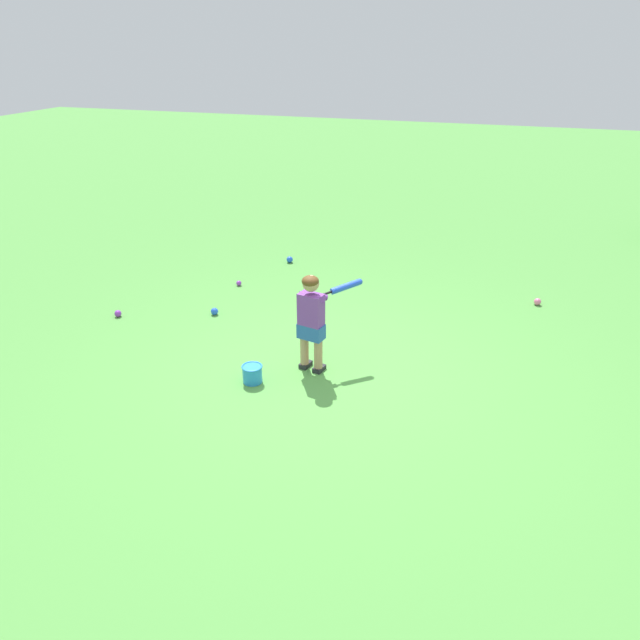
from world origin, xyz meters
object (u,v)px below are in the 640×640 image
Objects in this scene: play_ball_midfield at (118,313)px; play_ball_near_batter at (239,283)px; play_ball_center_lawn at (537,302)px; toy_bucket at (252,373)px; child_batter at (313,314)px; play_ball_far_right at (290,260)px; play_ball_behind_batter at (214,311)px.

play_ball_midfield is 1.74m from play_ball_near_batter.
play_ball_center_lawn is at bearing 21.61° from play_ball_midfield.
toy_bucket is (1.23, -2.31, 0.06)m from play_ball_near_batter.
play_ball_center_lawn is at bearing 8.50° from play_ball_near_batter.
child_batter reaches higher than toy_bucket.
play_ball_center_lawn is (2.31, 2.47, -0.60)m from child_batter.
play_ball_center_lawn is at bearing -7.72° from play_ball_far_right.
play_ball_near_batter is at bearing 117.98° from toy_bucket.
child_batter is at bearing -132.98° from play_ball_center_lawn.
play_ball_behind_batter is at bearing -83.36° from play_ball_near_batter.
play_ball_far_right is at bearing 114.96° from child_batter.
play_ball_far_right is 1.14× the size of play_ball_midfield.
play_ball_far_right is 1.31× the size of play_ball_near_batter.
toy_bucket reaches higher than play_ball_behind_batter.
play_ball_far_right is at bearing 61.07° from play_ball_midfield.
play_ball_near_batter is 0.35× the size of toy_bucket.
toy_bucket reaches higher than play_ball_near_batter.
child_batter is 12.44× the size of play_ball_midfield.
child_batter reaches higher than play_ball_midfield.
play_ball_center_lawn is 0.43× the size of toy_bucket.
toy_bucket reaches higher than play_ball_center_lawn.
child_batter is at bearing 40.95° from toy_bucket.
play_ball_behind_batter reaches higher than play_ball_near_batter.
play_ball_far_right is at bearing 71.95° from play_ball_near_batter.
play_ball_near_batter is (-0.36, -1.11, -0.01)m from play_ball_far_right.
play_ball_behind_batter is at bearing -96.73° from play_ball_far_right.
play_ball_center_lawn is at bearing 46.00° from toy_bucket.
play_ball_behind_batter is 0.99m from play_ball_near_batter.
child_batter reaches higher than play_ball_near_batter.
play_ball_behind_batter is (-1.63, 0.89, -0.60)m from child_batter.
child_batter is 3.33m from play_ball_far_right.
play_ball_far_right is 1.06× the size of play_ball_behind_batter.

